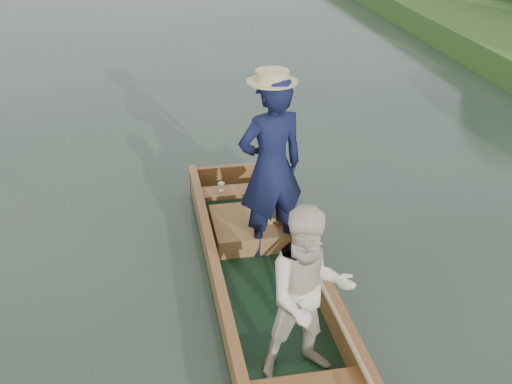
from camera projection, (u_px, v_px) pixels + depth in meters
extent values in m
plane|color=#283D30|center=(267.00, 299.00, 6.64)|extent=(120.00, 120.00, 0.00)
cube|color=black|center=(267.00, 296.00, 6.62)|extent=(1.10, 5.00, 0.08)
cube|color=#9B6030|center=(217.00, 286.00, 6.45)|extent=(0.08, 5.00, 0.32)
cube|color=#9B6030|center=(315.00, 275.00, 6.62)|extent=(0.08, 5.00, 0.32)
cube|color=#9B6030|center=(231.00, 176.00, 8.68)|extent=(1.10, 0.08, 0.32)
cube|color=#9B6030|center=(217.00, 271.00, 6.36)|extent=(0.10, 5.00, 0.04)
cube|color=#9B6030|center=(316.00, 260.00, 6.53)|extent=(0.10, 5.00, 0.04)
cube|color=#9B6030|center=(237.00, 191.00, 8.16)|extent=(0.94, 0.30, 0.05)
imported|color=#121739|center=(271.00, 168.00, 6.86)|extent=(0.85, 0.66, 2.07)
cylinder|color=beige|center=(272.00, 78.00, 6.41)|extent=(0.52, 0.52, 0.12)
imported|color=silver|center=(309.00, 295.00, 5.25)|extent=(0.80, 0.63, 1.60)
cube|color=#AE5B38|center=(249.00, 228.00, 7.56)|extent=(0.85, 0.90, 0.22)
sphere|color=tan|center=(274.00, 214.00, 7.42)|extent=(0.19, 0.19, 0.19)
sphere|color=tan|center=(274.00, 203.00, 7.34)|extent=(0.14, 0.14, 0.14)
sphere|color=tan|center=(269.00, 199.00, 7.31)|extent=(0.05, 0.05, 0.05)
sphere|color=tan|center=(278.00, 198.00, 7.32)|extent=(0.05, 0.05, 0.05)
sphere|color=tan|center=(275.00, 207.00, 7.30)|extent=(0.06, 0.06, 0.06)
sphere|color=tan|center=(267.00, 213.00, 7.37)|extent=(0.07, 0.07, 0.07)
sphere|color=tan|center=(281.00, 212.00, 7.40)|extent=(0.07, 0.07, 0.07)
sphere|color=tan|center=(270.00, 222.00, 7.42)|extent=(0.08, 0.08, 0.08)
sphere|color=tan|center=(278.00, 221.00, 7.44)|extent=(0.08, 0.08, 0.08)
cylinder|color=silver|center=(221.00, 190.00, 8.11)|extent=(0.07, 0.07, 0.01)
cylinder|color=silver|center=(221.00, 188.00, 8.10)|extent=(0.01, 0.01, 0.08)
ellipsoid|color=silver|center=(221.00, 184.00, 8.07)|extent=(0.09, 0.09, 0.05)
cylinder|color=tan|center=(319.00, 281.00, 6.15)|extent=(0.04, 4.56, 0.20)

